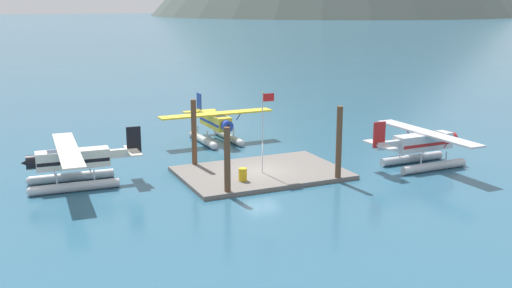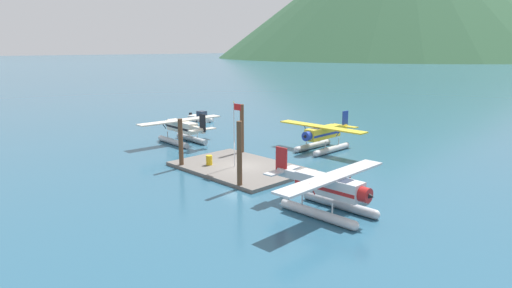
% 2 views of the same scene
% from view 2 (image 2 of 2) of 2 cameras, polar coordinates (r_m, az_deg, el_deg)
% --- Properties ---
extents(ground_plane, '(1200.00, 1200.00, 0.00)m').
position_cam_2_polar(ground_plane, '(39.84, -2.19, -3.28)').
color(ground_plane, '#285670').
extents(dock_platform, '(11.69, 7.95, 0.30)m').
position_cam_2_polar(dock_platform, '(39.80, -2.19, -3.07)').
color(dock_platform, '#66605B').
rests_on(dock_platform, ground).
extents(piling_near_left, '(0.41, 0.41, 4.55)m').
position_cam_2_polar(piling_near_left, '(40.27, -9.77, 0.05)').
color(piling_near_left, brown).
rests_on(piling_near_left, ground).
extents(piling_near_right, '(0.41, 0.41, 5.35)m').
position_cam_2_polar(piling_near_right, '(33.73, -2.17, -1.50)').
color(piling_near_right, brown).
rests_on(piling_near_right, ground).
extents(piling_far_left, '(0.40, 0.40, 5.23)m').
position_cam_2_polar(piling_far_left, '(44.48, -1.84, 1.85)').
color(piling_far_left, brown).
rests_on(piling_far_left, ground).
extents(flagpole, '(0.95, 0.10, 5.90)m').
position_cam_2_polar(flagpole, '(38.64, -2.75, 2.27)').
color(flagpole, silver).
rests_on(flagpole, dock_platform).
extents(fuel_drum, '(0.62, 0.62, 0.88)m').
position_cam_2_polar(fuel_drum, '(40.21, -6.11, -2.10)').
color(fuel_drum, gold).
rests_on(fuel_drum, dock_platform).
extents(seaplane_silver_stbd_aft, '(7.98, 10.43, 3.84)m').
position_cam_2_polar(seaplane_silver_stbd_aft, '(29.39, 9.48, -6.02)').
color(seaplane_silver_stbd_aft, '#B7BABF').
rests_on(seaplane_silver_stbd_aft, ground).
extents(seaplane_cream_port_fwd, '(7.98, 10.46, 3.84)m').
position_cam_2_polar(seaplane_cream_port_fwd, '(50.99, -9.60, 1.87)').
color(seaplane_cream_port_fwd, '#B7BABF').
rests_on(seaplane_cream_port_fwd, ground).
extents(seaplane_yellow_bow_centre, '(10.42, 7.98, 3.84)m').
position_cam_2_polar(seaplane_yellow_bow_centre, '(47.14, 8.65, 1.04)').
color(seaplane_yellow_bow_centre, '#B7BABF').
rests_on(seaplane_yellow_bow_centre, ground).
extents(boat_white_open_west, '(4.89, 1.82, 1.50)m').
position_cam_2_polar(boat_white_open_west, '(66.29, -7.16, 3.43)').
color(boat_white_open_west, silver).
rests_on(boat_white_open_west, ground).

